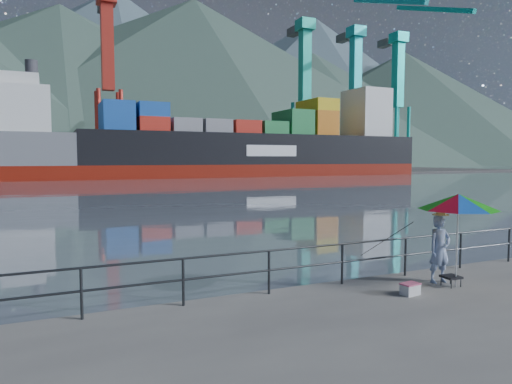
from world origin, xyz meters
TOP-DOWN VIEW (x-y plane):
  - harbor_water at (0.00, 130.00)m, footprint 500.00×280.00m
  - far_dock at (10.00, 93.00)m, footprint 200.00×40.00m
  - guardrail at (0.00, 1.70)m, footprint 22.00×0.06m
  - mountains at (38.82, 207.75)m, footprint 600.00×332.80m
  - port_cranes at (31.00, 84.00)m, footprint 116.00×28.00m
  - container_stacks at (34.07, 93.70)m, footprint 58.00×8.40m
  - fisherman at (3.30, 0.84)m, footprint 0.64×0.44m
  - beach_umbrella at (3.34, 0.36)m, footprint 1.93×1.93m
  - folding_stool at (3.29, 0.45)m, footprint 0.42×0.42m
  - cooler_bag at (1.90, 0.33)m, footprint 0.44×0.32m
  - fishing_rod at (2.75, 2.18)m, footprint 0.45×1.58m
  - container_ship at (32.87, 72.31)m, footprint 65.87×10.98m

SIDE VIEW (x-z plane):
  - harbor_water at x=0.00m, z-range 0.00..0.00m
  - far_dock at x=10.00m, z-range -0.20..0.20m
  - fishing_rod at x=2.75m, z-range -0.58..0.58m
  - cooler_bag at x=1.90m, z-range 0.00..0.24m
  - folding_stool at x=3.29m, z-range 0.01..0.27m
  - guardrail at x=0.00m, z-range 0.01..1.03m
  - fisherman at x=3.30m, z-range 0.00..1.68m
  - beach_umbrella at x=3.34m, z-range 0.93..3.19m
  - container_stacks at x=34.07m, z-range -1.19..6.61m
  - container_ship at x=32.87m, z-range -3.26..14.84m
  - port_cranes at x=31.00m, z-range -3.20..35.20m
  - mountains at x=38.82m, z-range -4.45..75.55m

